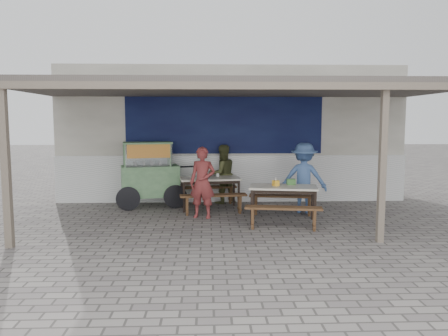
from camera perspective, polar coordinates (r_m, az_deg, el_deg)
name	(u,v)px	position (r m, az deg, el deg)	size (l,w,h in m)	color
ground	(240,230)	(8.45, 2.14, -8.11)	(60.00, 60.00, 0.00)	slate
back_wall	(231,134)	(11.77, 0.89, 4.41)	(9.00, 1.28, 3.50)	silver
warung_roof	(238,90)	(9.11, 1.90, 10.14)	(9.00, 4.21, 2.81)	#504745
table_left	(210,181)	(10.31, -1.85, -1.70)	(1.47, 0.90, 0.75)	silver
bench_left_street	(213,199)	(9.77, -1.38, -4.12)	(1.51, 0.47, 0.45)	brown
bench_left_wall	(207,191)	(10.95, -2.26, -3.00)	(1.51, 0.47, 0.45)	brown
table_right	(283,190)	(9.06, 7.73, -2.85)	(1.47, 0.93, 0.75)	silver
bench_right_street	(283,213)	(8.47, 7.76, -5.79)	(1.50, 0.51, 0.45)	brown
bench_right_wall	(282,200)	(9.77, 7.65, -4.17)	(1.50, 0.51, 0.45)	brown
vendor_cart	(149,172)	(10.72, -9.72, -0.48)	(1.87, 1.07, 1.58)	#76A76F
patron_street_side	(203,182)	(9.37, -2.82, -1.90)	(0.56, 0.37, 1.54)	maroon
patron_wall_side	(222,174)	(11.01, -0.21, -0.81)	(0.72, 0.56, 1.49)	#4C4F2B
patron_right_table	(304,178)	(10.06, 10.39, -1.28)	(1.03, 0.59, 1.59)	#4566A0
tissue_box	(276,183)	(9.07, 6.77, -1.96)	(0.11, 0.11, 0.11)	yellow
donation_box	(291,182)	(9.28, 8.75, -1.79)	(0.18, 0.12, 0.12)	#396C30
condiment_jar	(218,175)	(10.52, -0.83, -0.89)	(0.07, 0.07, 0.08)	white
condiment_bowl	(200,176)	(10.33, -3.09, -1.10)	(0.22, 0.22, 0.05)	white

